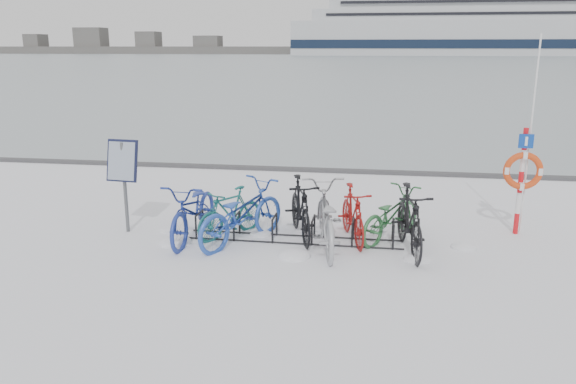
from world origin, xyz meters
name	(u,v)px	position (x,y,z in m)	size (l,w,h in m)	color
ground	(294,240)	(0.00, 0.00, 0.00)	(900.00, 900.00, 0.00)	white
ice_sheet	(374,59)	(0.00, 155.00, 0.01)	(400.00, 298.00, 0.02)	#9AA6AE
quay_edge	(324,170)	(0.00, 5.90, 0.05)	(400.00, 0.25, 0.10)	#3F3F42
bike_rack	(294,231)	(0.00, 0.00, 0.18)	(4.00, 0.48, 0.46)	black
info_board	(123,166)	(-3.25, -0.02, 1.30)	(0.62, 0.29, 1.80)	#595B5E
lifebuoy_station	(523,171)	(4.15, 0.98, 1.24)	(0.71, 0.22, 3.70)	red
cruise_ferry	(487,19)	(43.18, 231.90, 13.88)	(155.10, 29.22, 50.96)	silver
shoreline	(126,48)	(-122.02, 260.00, 2.79)	(180.00, 12.00, 9.50)	#474747
bike_0	(194,208)	(-1.85, -0.14, 0.57)	(0.76, 2.19, 1.15)	navy
bike_1	(230,211)	(-1.22, 0.10, 0.48)	(0.45, 1.59, 0.95)	#18605D
bike_2	(241,211)	(-0.93, -0.22, 0.58)	(0.77, 2.20, 1.15)	#2950B3
bike_3	(300,207)	(0.09, 0.25, 0.58)	(0.54, 1.92, 1.16)	black
bike_4	(325,216)	(0.60, -0.28, 0.59)	(0.78, 2.25, 1.18)	#9EA0A5
bike_5	(353,213)	(1.06, 0.21, 0.52)	(0.49, 1.74, 1.04)	maroon
bike_6	(391,213)	(1.76, 0.41, 0.49)	(0.65, 1.87, 0.98)	#2D6B39
bike_7	(410,219)	(2.06, -0.23, 0.59)	(0.56, 1.97, 1.18)	black
snow_drifts	(292,244)	(0.00, -0.22, 0.00)	(5.97, 2.12, 0.22)	white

